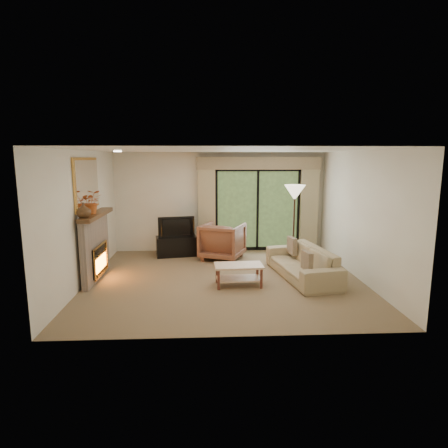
{
  "coord_description": "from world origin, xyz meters",
  "views": [
    {
      "loc": [
        -0.38,
        -7.33,
        2.45
      ],
      "look_at": [
        0.0,
        0.3,
        1.1
      ],
      "focal_mm": 30.0,
      "sensor_mm": 36.0,
      "label": 1
    }
  ],
  "objects_px": {
    "sofa": "(302,263)",
    "coffee_table": "(239,275)",
    "media_console": "(176,246)",
    "armchair": "(223,241)"
  },
  "relations": [
    {
      "from": "media_console",
      "to": "sofa",
      "type": "distance_m",
      "value": 3.32
    },
    {
      "from": "armchair",
      "to": "coffee_table",
      "type": "height_order",
      "value": "armchair"
    },
    {
      "from": "coffee_table",
      "to": "media_console",
      "type": "bearing_deg",
      "value": 118.03
    },
    {
      "from": "armchair",
      "to": "coffee_table",
      "type": "relative_size",
      "value": 1.05
    },
    {
      "from": "media_console",
      "to": "coffee_table",
      "type": "distance_m",
      "value": 2.7
    },
    {
      "from": "media_console",
      "to": "coffee_table",
      "type": "xyz_separation_m",
      "value": [
        1.38,
        -2.33,
        -0.04
      ]
    },
    {
      "from": "media_console",
      "to": "armchair",
      "type": "distance_m",
      "value": 1.22
    },
    {
      "from": "sofa",
      "to": "armchair",
      "type": "bearing_deg",
      "value": -143.51
    },
    {
      "from": "sofa",
      "to": "coffee_table",
      "type": "xyz_separation_m",
      "value": [
        -1.36,
        -0.44,
        -0.11
      ]
    },
    {
      "from": "media_console",
      "to": "armchair",
      "type": "xyz_separation_m",
      "value": [
        1.15,
        -0.34,
        0.19
      ]
    }
  ]
}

